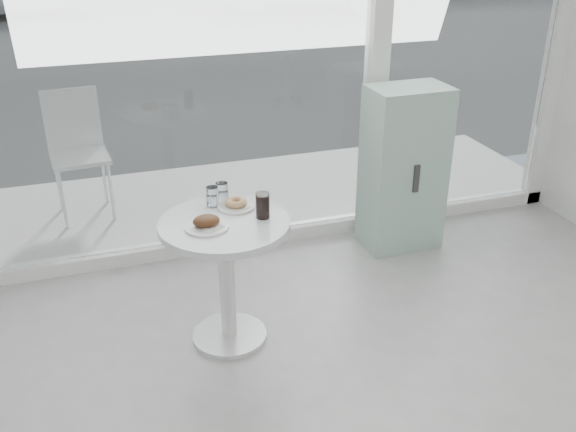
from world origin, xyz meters
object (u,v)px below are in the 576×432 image
object	(u,v)px
main_table	(226,257)
plate_fritter	(207,223)
water_tumbler_a	(212,198)
patio_chair	(77,145)
mint_cabinet	(403,169)
plate_donut	(236,204)
water_tumbler_b	(222,194)
cola_glass	(263,206)

from	to	relation	value
main_table	plate_fritter	world-z (taller)	plate_fritter
water_tumbler_a	patio_chair	bearing A→B (deg)	111.92
mint_cabinet	plate_donut	bearing A→B (deg)	-157.28
plate_fritter	water_tumbler_b	distance (m)	0.33
mint_cabinet	patio_chair	size ratio (longest dim) A/B	1.21
patio_chair	plate_donut	distance (m)	2.02
water_tumbler_b	cola_glass	world-z (taller)	cola_glass
main_table	plate_donut	bearing A→B (deg)	55.56
plate_donut	water_tumbler_a	bearing A→B (deg)	151.26
water_tumbler_a	plate_fritter	bearing A→B (deg)	-108.43
main_table	plate_donut	world-z (taller)	plate_donut
water_tumbler_b	main_table	bearing A→B (deg)	-101.08
main_table	water_tumbler_a	distance (m)	0.35
plate_fritter	main_table	bearing A→B (deg)	22.29
main_table	plate_donut	distance (m)	0.30
water_tumbler_b	water_tumbler_a	bearing A→B (deg)	-151.40
water_tumbler_a	cola_glass	xyz separation A→B (m)	(0.23, -0.24, 0.02)
patio_chair	water_tumbler_b	world-z (taller)	patio_chair
patio_chair	water_tumbler_a	world-z (taller)	patio_chair
water_tumbler_b	cola_glass	bearing A→B (deg)	-58.87
mint_cabinet	cola_glass	size ratio (longest dim) A/B	8.21
cola_glass	mint_cabinet	bearing A→B (deg)	31.37
water_tumbler_a	water_tumbler_b	size ratio (longest dim) A/B	0.97
plate_fritter	water_tumbler_a	xyz separation A→B (m)	(0.09, 0.26, 0.02)
plate_fritter	cola_glass	bearing A→B (deg)	4.32
plate_donut	water_tumbler_a	distance (m)	0.14
main_table	plate_fritter	distance (m)	0.27
patio_chair	cola_glass	distance (m)	2.23
main_table	water_tumbler_a	world-z (taller)	water_tumbler_a
plate_fritter	water_tumbler_a	size ratio (longest dim) A/B	2.09
patio_chair	water_tumbler_a	distance (m)	1.92
main_table	mint_cabinet	xyz separation A→B (m)	(1.50, 0.76, 0.05)
water_tumbler_a	main_table	bearing A→B (deg)	-86.37
water_tumbler_b	cola_glass	xyz separation A→B (m)	(0.16, -0.27, 0.02)
patio_chair	plate_fritter	distance (m)	2.13
main_table	mint_cabinet	world-z (taller)	mint_cabinet
water_tumbler_a	cola_glass	world-z (taller)	cola_glass
water_tumbler_b	patio_chair	bearing A→B (deg)	114.11
main_table	mint_cabinet	bearing A→B (deg)	27.05
mint_cabinet	water_tumbler_b	world-z (taller)	mint_cabinet
main_table	water_tumbler_a	size ratio (longest dim) A/B	6.73
main_table	cola_glass	world-z (taller)	cola_glass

